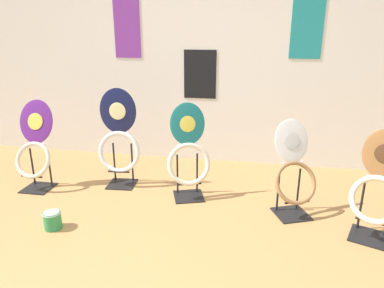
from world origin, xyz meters
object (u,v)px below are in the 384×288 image
(toilet_seat_display_teal_sax, at_px, (188,157))
(paint_can, at_px, (52,220))
(toilet_seat_display_purple_note, at_px, (35,147))
(toilet_seat_display_navy_moon, at_px, (119,142))
(toilet_seat_display_white_plain, at_px, (294,174))
(toilet_seat_display_woodgrain, at_px, (377,191))

(toilet_seat_display_teal_sax, xyz_separation_m, paint_can, (-0.98, -0.77, -0.33))
(toilet_seat_display_purple_note, bearing_deg, toilet_seat_display_navy_moon, 14.67)
(toilet_seat_display_teal_sax, bearing_deg, toilet_seat_display_purple_note, -177.35)
(toilet_seat_display_white_plain, xyz_separation_m, paint_can, (-1.93, -0.62, -0.30))
(toilet_seat_display_teal_sax, xyz_separation_m, toilet_seat_display_navy_moon, (-0.75, 0.14, 0.06))
(toilet_seat_display_teal_sax, bearing_deg, toilet_seat_display_white_plain, -8.95)
(toilet_seat_display_woodgrain, relative_size, paint_can, 5.81)
(toilet_seat_display_white_plain, relative_size, toilet_seat_display_purple_note, 0.92)
(toilet_seat_display_purple_note, xyz_separation_m, toilet_seat_display_navy_moon, (0.81, 0.21, 0.03))
(toilet_seat_display_white_plain, xyz_separation_m, toilet_seat_display_navy_moon, (-1.70, 0.29, 0.10))
(toilet_seat_display_white_plain, bearing_deg, toilet_seat_display_purple_note, 178.23)
(toilet_seat_display_white_plain, distance_m, toilet_seat_display_navy_moon, 1.73)
(toilet_seat_display_woodgrain, distance_m, toilet_seat_display_navy_moon, 2.35)
(paint_can, bearing_deg, toilet_seat_display_teal_sax, 37.99)
(toilet_seat_display_teal_sax, xyz_separation_m, toilet_seat_display_woodgrain, (1.54, -0.42, -0.02))
(toilet_seat_display_purple_note, distance_m, toilet_seat_display_navy_moon, 0.84)
(toilet_seat_display_purple_note, distance_m, toilet_seat_display_teal_sax, 1.56)
(toilet_seat_display_teal_sax, height_order, paint_can, toilet_seat_display_teal_sax)
(toilet_seat_display_white_plain, relative_size, toilet_seat_display_teal_sax, 0.90)
(toilet_seat_display_white_plain, bearing_deg, toilet_seat_display_navy_moon, 170.32)
(toilet_seat_display_purple_note, relative_size, toilet_seat_display_teal_sax, 0.98)
(toilet_seat_display_navy_moon, bearing_deg, toilet_seat_display_woodgrain, -13.67)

